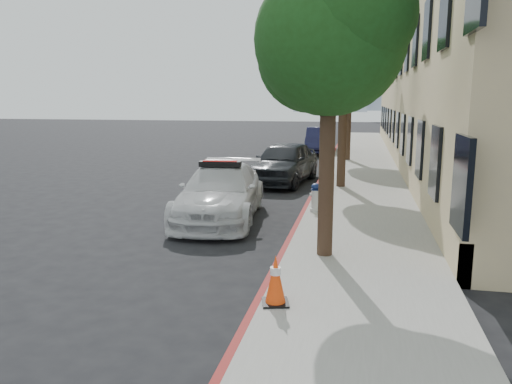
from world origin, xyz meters
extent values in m
plane|color=black|center=(0.00, 0.00, 0.00)|extent=(120.00, 120.00, 0.00)
cube|color=gray|center=(3.60, 10.00, 0.07)|extent=(3.20, 50.00, 0.15)
cube|color=maroon|center=(2.06, 10.00, 0.07)|extent=(0.12, 50.00, 0.15)
cube|color=#CCB582|center=(9.20, 15.00, 5.00)|extent=(8.00, 36.00, 10.00)
cube|color=#9EA8B7|center=(9.00, 135.00, 22.00)|extent=(14.00, 14.00, 44.00)
cylinder|color=black|center=(2.90, -2.00, 1.80)|extent=(0.30, 0.30, 3.30)
sphere|color=#183E13|center=(2.90, -2.00, 4.25)|extent=(2.80, 2.80, 2.80)
sphere|color=#183E13|center=(3.30, -2.30, 4.65)|extent=(2.24, 2.24, 2.24)
sphere|color=#183E13|center=(2.55, -1.70, 3.95)|extent=(2.10, 2.10, 2.10)
cylinder|color=black|center=(2.90, 6.00, 1.74)|extent=(0.30, 0.30, 3.19)
sphere|color=#183E13|center=(2.90, 6.00, 4.14)|extent=(2.60, 2.60, 2.60)
sphere|color=#183E13|center=(3.30, 5.70, 4.54)|extent=(2.08, 2.08, 2.08)
sphere|color=#183E13|center=(2.55, 6.30, 3.84)|extent=(1.95, 1.95, 1.95)
cylinder|color=black|center=(2.90, 14.00, 1.86)|extent=(0.30, 0.30, 3.41)
sphere|color=#183E13|center=(2.90, 14.00, 4.36)|extent=(3.00, 3.00, 3.00)
sphere|color=#183E13|center=(3.30, 13.70, 4.76)|extent=(2.40, 2.40, 2.40)
sphere|color=#183E13|center=(2.55, 14.30, 4.06)|extent=(2.25, 2.25, 2.25)
imported|color=silver|center=(-0.08, 1.02, 0.72)|extent=(2.49, 5.11, 1.43)
cube|color=black|center=(-0.08, 1.02, 1.49)|extent=(1.12, 0.39, 0.14)
cube|color=#A50A07|center=(-0.08, 1.02, 1.55)|extent=(0.92, 0.31, 0.06)
imported|color=black|center=(0.70, 7.14, 0.80)|extent=(2.50, 4.88, 1.59)
imported|color=#161738|center=(1.20, 18.11, 0.76)|extent=(1.86, 4.69, 1.52)
cylinder|color=silver|center=(2.38, 1.77, 0.20)|extent=(0.30, 0.30, 0.09)
cylinder|color=silver|center=(2.38, 1.77, 0.50)|extent=(0.23, 0.23, 0.52)
ellipsoid|color=navy|center=(2.38, 1.77, 0.85)|extent=(0.24, 0.24, 0.17)
cylinder|color=silver|center=(2.38, 1.77, 0.62)|extent=(0.32, 0.10, 0.09)
cylinder|color=silver|center=(2.38, 1.77, 0.62)|extent=(0.10, 0.17, 0.09)
cube|color=black|center=(2.35, -4.59, 0.17)|extent=(0.48, 0.48, 0.03)
cone|color=#FE450D|center=(2.35, -4.59, 0.54)|extent=(0.31, 0.31, 0.72)
cylinder|color=white|center=(2.35, -4.59, 0.66)|extent=(0.16, 0.16, 0.11)
camera|label=1|loc=(3.50, -11.56, 3.18)|focal=35.00mm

